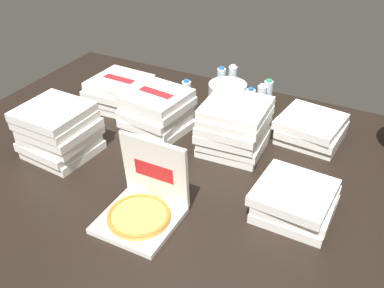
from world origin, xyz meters
name	(u,v)px	position (x,y,z in m)	size (l,w,h in m)	color
ground_plane	(185,175)	(0.00, 0.00, -0.01)	(3.20, 2.40, 0.02)	black
open_pizza_box	(144,204)	(-0.01, -0.39, 0.08)	(0.36, 0.37, 0.39)	white
pizza_stack_right_near	(311,129)	(0.53, 0.67, 0.08)	(0.41, 0.41, 0.15)	white
pizza_stack_center_near	(157,111)	(-0.38, 0.34, 0.13)	(0.42, 0.42, 0.26)	white
pizza_stack_right_far	(295,200)	(0.63, -0.03, 0.08)	(0.38, 0.38, 0.15)	white
pizza_stack_left_near	(59,131)	(-0.74, -0.15, 0.15)	(0.40, 0.40, 0.31)	white
pizza_stack_center_far	(234,127)	(0.14, 0.35, 0.15)	(0.40, 0.39, 0.31)	white
pizza_stack_left_far	(119,92)	(-0.78, 0.49, 0.10)	(0.39, 0.39, 0.21)	white
ice_bucket	(227,95)	(-0.11, 0.84, 0.08)	(0.27, 0.27, 0.17)	#B7BABF
water_bottle_0	(268,95)	(0.15, 0.94, 0.10)	(0.06, 0.06, 0.22)	silver
water_bottle_1	(250,103)	(0.09, 0.76, 0.10)	(0.06, 0.06, 0.22)	white
water_bottle_2	(221,81)	(-0.22, 0.98, 0.10)	(0.06, 0.06, 0.22)	silver
water_bottle_3	(232,79)	(-0.16, 1.05, 0.10)	(0.06, 0.06, 0.22)	silver
water_bottle_4	(187,95)	(-0.34, 0.68, 0.10)	(0.06, 0.06, 0.22)	white
water_bottle_5	(227,109)	(-0.02, 0.62, 0.10)	(0.06, 0.06, 0.22)	white
water_bottle_6	(261,99)	(0.14, 0.85, 0.10)	(0.06, 0.06, 0.22)	white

